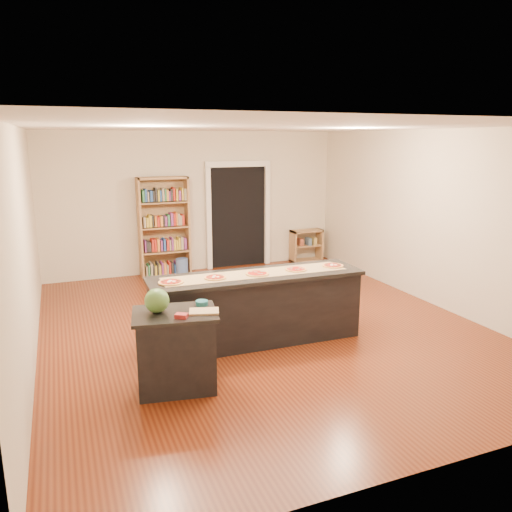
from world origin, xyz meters
name	(u,v)px	position (x,y,z in m)	size (l,w,h in m)	color
room	(261,231)	(0.00, 0.00, 1.40)	(6.00, 7.00, 2.80)	beige
doorway	(238,210)	(0.90, 3.46, 1.20)	(1.40, 0.09, 2.21)	black
kitchen_island	(256,308)	(-0.27, -0.48, 0.47)	(2.82, 0.76, 0.93)	black
side_counter	(176,350)	(-1.55, -1.37, 0.44)	(0.88, 0.64, 0.87)	black
bookshelf	(164,227)	(-0.70, 3.28, 0.97)	(0.97, 0.35, 1.94)	#AA8152
low_shelf	(306,246)	(2.44, 3.30, 0.35)	(0.70, 0.30, 0.70)	#AA8152
waste_bin	(182,267)	(-0.41, 3.12, 0.17)	(0.24, 0.24, 0.35)	#4D6CAC
kraft_paper	(256,273)	(-0.27, -0.46, 0.93)	(2.45, 0.44, 0.00)	#A88356
watermelon	(157,301)	(-1.72, -1.30, 1.00)	(0.26, 0.26, 0.26)	#144214
cutting_board	(204,311)	(-1.26, -1.48, 0.88)	(0.31, 0.20, 0.02)	tan
package_red	(181,316)	(-1.52, -1.56, 0.89)	(0.12, 0.09, 0.04)	maroon
package_teal	(202,303)	(-1.22, -1.25, 0.89)	(0.14, 0.14, 0.05)	#195966
pizza_a	(171,282)	(-1.39, -0.49, 0.94)	(0.31, 0.31, 0.02)	tan
pizza_b	(215,277)	(-0.83, -0.48, 0.94)	(0.28, 0.28, 0.02)	tan
pizza_c	(257,274)	(-0.27, -0.51, 0.94)	(0.29, 0.29, 0.02)	tan
pizza_d	(296,269)	(0.30, -0.50, 0.94)	(0.29, 0.29, 0.02)	tan
pizza_e	(333,266)	(0.86, -0.50, 0.94)	(0.31, 0.31, 0.02)	tan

